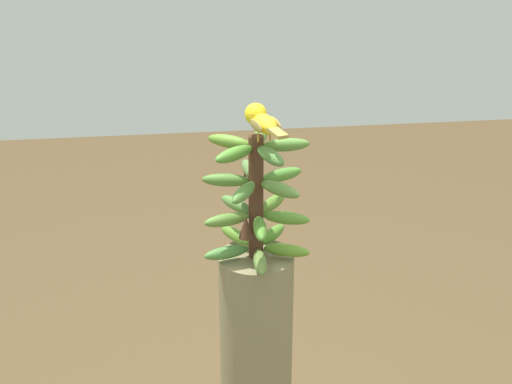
{
  "coord_description": "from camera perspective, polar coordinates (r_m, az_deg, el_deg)",
  "views": [
    {
      "loc": [
        0.21,
        1.66,
        2.01
      ],
      "look_at": [
        0.0,
        0.0,
        1.26
      ],
      "focal_mm": 52.3,
      "sensor_mm": 36.0,
      "label": 1
    }
  ],
  "objects": [
    {
      "name": "perched_bird",
      "position": [
        1.75,
        0.46,
        5.52
      ],
      "size": [
        0.08,
        0.19,
        0.08
      ],
      "color": "#C68933",
      "rests_on": "banana_bunch"
    },
    {
      "name": "banana_bunch",
      "position": [
        1.84,
        -0.04,
        -0.49
      ],
      "size": [
        0.27,
        0.27,
        0.33
      ],
      "color": "#4C2D1E",
      "rests_on": "banana_tree"
    }
  ]
}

